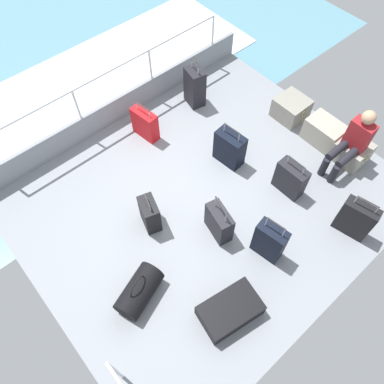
{
  "coord_description": "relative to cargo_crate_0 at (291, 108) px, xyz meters",
  "views": [
    {
      "loc": [
        2.08,
        -2.11,
        4.78
      ],
      "look_at": [
        -0.1,
        -0.21,
        0.25
      ],
      "focal_mm": 35.41,
      "sensor_mm": 36.0,
      "label": 1
    }
  ],
  "objects": [
    {
      "name": "ground_plane",
      "position": [
        0.3,
        -2.18,
        -0.21
      ],
      "size": [
        4.4,
        5.2,
        0.06
      ],
      "primitive_type": "cube",
      "color": "gray"
    },
    {
      "name": "cargo_crate_1",
      "position": [
        0.7,
        -0.03,
        0.02
      ],
      "size": [
        0.62,
        0.4,
        0.4
      ],
      "color": "#9E9989",
      "rests_on": "ground_plane"
    },
    {
      "name": "suitcase_7",
      "position": [
        -1.27,
        -2.1,
        0.08
      ],
      "size": [
        0.47,
        0.24,
        0.64
      ],
      "color": "red",
      "rests_on": "ground_plane"
    },
    {
      "name": "suitcase_5",
      "position": [
        0.81,
        -2.43,
        0.07
      ],
      "size": [
        0.47,
        0.3,
        0.73
      ],
      "color": "black",
      "rests_on": "ground_plane"
    },
    {
      "name": "suitcase_0",
      "position": [
        1.46,
        -2.15,
        0.13
      ],
      "size": [
        0.43,
        0.27,
        0.81
      ],
      "color": "black",
      "rests_on": "ground_plane"
    },
    {
      "name": "sea_wake",
      "position": [
        -3.3,
        -2.18,
        -0.52
      ],
      "size": [
        12.0,
        12.0,
        0.01
      ],
      "color": "#598C9E",
      "rests_on": "ground_plane"
    },
    {
      "name": "railing_port",
      "position": [
        -1.87,
        -2.18,
        0.6
      ],
      "size": [
        0.04,
        4.2,
        1.02
      ],
      "color": "silver",
      "rests_on": "ground_plane"
    },
    {
      "name": "suitcase_3",
      "position": [
        0.97,
        -1.17,
        0.08
      ],
      "size": [
        0.46,
        0.22,
        0.68
      ],
      "color": "black",
      "rests_on": "ground_plane"
    },
    {
      "name": "suitcase_4",
      "position": [
        1.99,
        -1.03,
        0.13
      ],
      "size": [
        0.48,
        0.29,
        0.76
      ],
      "color": "black",
      "rests_on": "ground_plane"
    },
    {
      "name": "gunwale_port",
      "position": [
        -1.87,
        -2.18,
        0.04
      ],
      "size": [
        0.06,
        5.2,
        0.45
      ],
      "primitive_type": "cube",
      "color": "gray",
      "rests_on": "ground_plane"
    },
    {
      "name": "cargo_crate_2",
      "position": [
        1.22,
        0.0,
        -0.0
      ],
      "size": [
        0.54,
        0.46,
        0.36
      ],
      "color": "gray",
      "rests_on": "ground_plane"
    },
    {
      "name": "suitcase_8",
      "position": [
        1.73,
        -3.11,
        -0.06
      ],
      "size": [
        0.57,
        0.8,
        0.25
      ],
      "color": "black",
      "rests_on": "ground_plane"
    },
    {
      "name": "suitcase_1",
      "position": [
        0.09,
        -3.06,
        0.07
      ],
      "size": [
        0.4,
        0.31,
        0.61
      ],
      "color": "black",
      "rests_on": "ground_plane"
    },
    {
      "name": "suitcase_6",
      "position": [
        -1.32,
        -1.0,
        0.16
      ],
      "size": [
        0.39,
        0.32,
        0.84
      ],
      "color": "black",
      "rests_on": "ground_plane"
    },
    {
      "name": "suitcase_2",
      "position": [
        -0.0,
        -1.45,
        0.11
      ],
      "size": [
        0.48,
        0.29,
        0.74
      ],
      "color": "black",
      "rests_on": "ground_plane"
    },
    {
      "name": "cargo_crate_0",
      "position": [
        0.0,
        0.0,
        0.0
      ],
      "size": [
        0.53,
        0.49,
        0.36
      ],
      "color": "gray",
      "rests_on": "ground_plane"
    },
    {
      "name": "passenger_seated",
      "position": [
        1.22,
        -0.17,
        0.36
      ],
      "size": [
        0.34,
        0.66,
        1.06
      ],
      "color": "maroon",
      "rests_on": "ground_plane"
    },
    {
      "name": "duffel_bag",
      "position": [
        0.83,
        -3.8,
        -0.01
      ],
      "size": [
        0.54,
        0.72,
        0.5
      ],
      "color": "black",
      "rests_on": "ground_plane"
    }
  ]
}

